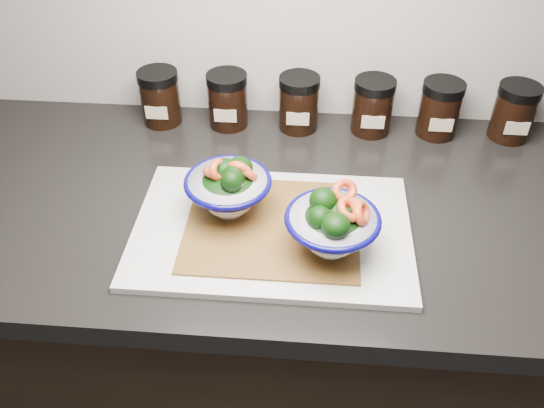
# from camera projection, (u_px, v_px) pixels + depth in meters

# --- Properties ---
(cabinet) EXTENTS (3.43, 0.58, 0.86)m
(cabinet) POSITION_uv_depth(u_px,v_px,m) (288.00, 359.00, 1.31)
(cabinet) COLOR black
(cabinet) RESTS_ON ground
(countertop) EXTENTS (3.50, 0.60, 0.04)m
(countertop) POSITION_uv_depth(u_px,v_px,m) (292.00, 209.00, 1.02)
(countertop) COLOR black
(countertop) RESTS_ON cabinet
(cutting_board) EXTENTS (0.45, 0.30, 0.01)m
(cutting_board) POSITION_uv_depth(u_px,v_px,m) (272.00, 230.00, 0.94)
(cutting_board) COLOR silver
(cutting_board) RESTS_ON countertop
(bamboo_mat) EXTENTS (0.28, 0.24, 0.00)m
(bamboo_mat) POSITION_uv_depth(u_px,v_px,m) (272.00, 226.00, 0.94)
(bamboo_mat) COLOR olive
(bamboo_mat) RESTS_ON cutting_board
(bowl_left) EXTENTS (0.14, 0.14, 0.11)m
(bowl_left) POSITION_uv_depth(u_px,v_px,m) (229.00, 188.00, 0.93)
(bowl_left) COLOR white
(bowl_left) RESTS_ON bamboo_mat
(bowl_right) EXTENTS (0.15, 0.15, 0.11)m
(bowl_right) POSITION_uv_depth(u_px,v_px,m) (333.00, 225.00, 0.86)
(bowl_right) COLOR white
(bowl_right) RESTS_ON bamboo_mat
(spice_jar_a) EXTENTS (0.08, 0.08, 0.11)m
(spice_jar_a) POSITION_uv_depth(u_px,v_px,m) (160.00, 97.00, 1.17)
(spice_jar_a) COLOR black
(spice_jar_a) RESTS_ON countertop
(spice_jar_b) EXTENTS (0.08, 0.08, 0.11)m
(spice_jar_b) POSITION_uv_depth(u_px,v_px,m) (228.00, 100.00, 1.16)
(spice_jar_b) COLOR black
(spice_jar_b) RESTS_ON countertop
(spice_jar_c) EXTENTS (0.08, 0.08, 0.11)m
(spice_jar_c) POSITION_uv_depth(u_px,v_px,m) (299.00, 103.00, 1.15)
(spice_jar_c) COLOR black
(spice_jar_c) RESTS_ON countertop
(spice_jar_d) EXTENTS (0.08, 0.08, 0.11)m
(spice_jar_d) POSITION_uv_depth(u_px,v_px,m) (373.00, 106.00, 1.15)
(spice_jar_d) COLOR black
(spice_jar_d) RESTS_ON countertop
(spice_jar_e) EXTENTS (0.08, 0.08, 0.11)m
(spice_jar_e) POSITION_uv_depth(u_px,v_px,m) (440.00, 109.00, 1.14)
(spice_jar_e) COLOR black
(spice_jar_e) RESTS_ON countertop
(spice_jar_f) EXTENTS (0.08, 0.08, 0.11)m
(spice_jar_f) POSITION_uv_depth(u_px,v_px,m) (514.00, 112.00, 1.13)
(spice_jar_f) COLOR black
(spice_jar_f) RESTS_ON countertop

